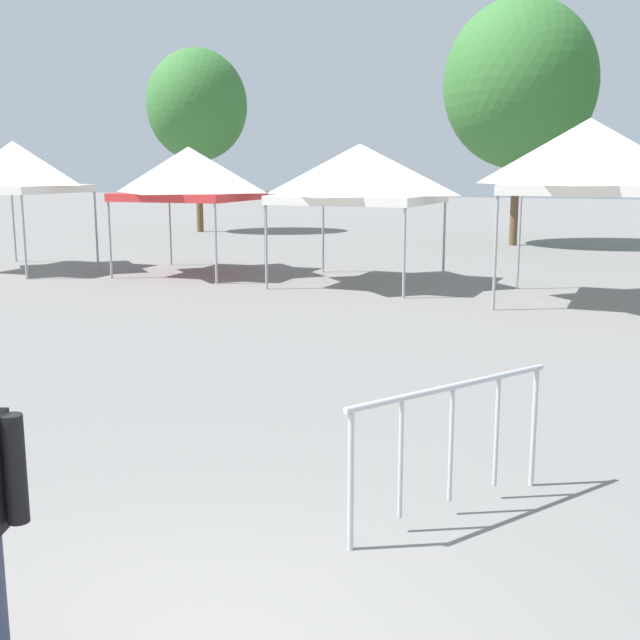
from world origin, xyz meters
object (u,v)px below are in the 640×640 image
at_px(canopy_tent_behind_left, 189,174).
at_px(tree_behind_tents_right, 520,84).
at_px(canopy_tent_far_right, 360,174).
at_px(tree_behind_tents_center, 197,105).
at_px(canopy_tent_right_of_center, 14,167).
at_px(crowd_barrier_by_lift, 452,424).
at_px(canopy_tent_far_left, 589,156).

height_order(canopy_tent_behind_left, tree_behind_tents_right, tree_behind_tents_right).
xyz_separation_m(canopy_tent_far_right, tree_behind_tents_center, (-11.03, 12.33, 2.65)).
bearing_deg(canopy_tent_right_of_center, canopy_tent_behind_left, 11.21).
xyz_separation_m(canopy_tent_right_of_center, crowd_barrier_by_lift, (13.87, -11.23, -1.96)).
relative_size(canopy_tent_right_of_center, canopy_tent_behind_left, 1.05).
bearing_deg(canopy_tent_far_right, canopy_tent_far_left, -11.58).
xyz_separation_m(canopy_tent_right_of_center, canopy_tent_behind_left, (4.68, 0.93, -0.17)).
relative_size(tree_behind_tents_center, crowd_barrier_by_lift, 4.20).
height_order(canopy_tent_right_of_center, crowd_barrier_by_lift, canopy_tent_right_of_center).
height_order(canopy_tent_right_of_center, canopy_tent_far_right, canopy_tent_right_of_center).
relative_size(canopy_tent_far_left, tree_behind_tents_center, 0.49).
height_order(canopy_tent_far_left, crowd_barrier_by_lift, canopy_tent_far_left).
height_order(canopy_tent_right_of_center, canopy_tent_behind_left, canopy_tent_right_of_center).
relative_size(tree_behind_tents_right, tree_behind_tents_center, 1.11).
xyz_separation_m(canopy_tent_far_left, tree_behind_tents_center, (-16.06, 13.36, 2.30)).
xyz_separation_m(canopy_tent_right_of_center, canopy_tent_far_left, (14.32, -0.36, 0.20)).
bearing_deg(tree_behind_tents_right, canopy_tent_right_of_center, -134.72).
bearing_deg(canopy_tent_far_left, canopy_tent_right_of_center, 178.56).
xyz_separation_m(canopy_tent_right_of_center, canopy_tent_far_right, (9.29, 0.67, -0.15)).
height_order(canopy_tent_behind_left, canopy_tent_far_right, canopy_tent_far_right).
bearing_deg(tree_behind_tents_right, canopy_tent_far_right, -101.29).
xyz_separation_m(canopy_tent_far_right, crowd_barrier_by_lift, (4.58, -11.90, -1.81)).
distance_m(canopy_tent_behind_left, tree_behind_tents_right, 12.97).
bearing_deg(canopy_tent_right_of_center, tree_behind_tents_right, 45.28).
bearing_deg(tree_behind_tents_center, tree_behind_tents_right, -6.12).
relative_size(canopy_tent_right_of_center, canopy_tent_far_left, 0.93).
height_order(canopy_tent_far_left, tree_behind_tents_center, tree_behind_tents_center).
bearing_deg(crowd_barrier_by_lift, tree_behind_tents_right, 96.00).
relative_size(canopy_tent_far_right, crowd_barrier_by_lift, 1.99).
bearing_deg(crowd_barrier_by_lift, canopy_tent_right_of_center, 141.00).
bearing_deg(canopy_tent_far_left, canopy_tent_behind_left, 172.39).
bearing_deg(canopy_tent_behind_left, tree_behind_tents_right, 57.50).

